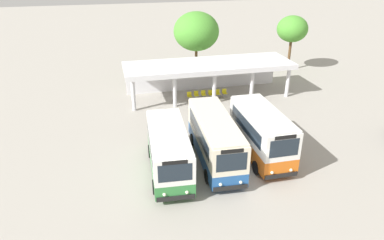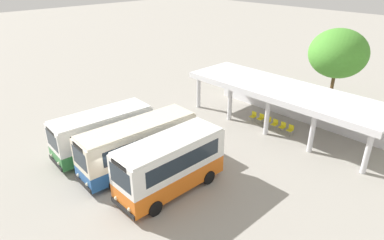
{
  "view_description": "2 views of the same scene",
  "coord_description": "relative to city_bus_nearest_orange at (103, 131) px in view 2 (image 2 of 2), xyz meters",
  "views": [
    {
      "loc": [
        -7.74,
        -17.97,
        13.1
      ],
      "look_at": [
        -2.37,
        4.59,
        2.2
      ],
      "focal_mm": 33.29,
      "sensor_mm": 36.0,
      "label": 1
    },
    {
      "loc": [
        14.84,
        -8.33,
        12.46
      ],
      "look_at": [
        -1.5,
        7.3,
        1.81
      ],
      "focal_mm": 31.44,
      "sensor_mm": 36.0,
      "label": 2
    }
  ],
  "objects": [
    {
      "name": "city_bus_middle_cream",
      "position": [
        6.62,
        0.58,
        0.17
      ],
      "size": [
        2.46,
        6.84,
        3.44
      ],
      "color": "black",
      "rests_on": "ground"
    },
    {
      "name": "waiting_chair_far_end_seat",
      "position": [
        7.74,
        12.0,
        -1.2
      ],
      "size": [
        0.44,
        0.44,
        0.86
      ],
      "color": "slate",
      "rests_on": "ground"
    },
    {
      "name": "waiting_chair_middle_seat",
      "position": [
        5.58,
        12.07,
        -1.2
      ],
      "size": [
        0.44,
        0.44,
        0.86
      ],
      "color": "slate",
      "rests_on": "ground"
    },
    {
      "name": "waiting_chair_second_from_end",
      "position": [
        4.86,
        12.08,
        -1.2
      ],
      "size": [
        0.44,
        0.44,
        0.86
      ],
      "color": "slate",
      "rests_on": "ground"
    },
    {
      "name": "terminal_canopy",
      "position": [
        6.27,
        13.37,
        0.87
      ],
      "size": [
        16.51,
        5.11,
        3.4
      ],
      "color": "silver",
      "rests_on": "ground"
    },
    {
      "name": "waiting_chair_end_by_column",
      "position": [
        4.14,
        11.99,
        -1.2
      ],
      "size": [
        0.44,
        0.44,
        0.86
      ],
      "color": "slate",
      "rests_on": "ground"
    },
    {
      "name": "city_bus_second_in_row",
      "position": [
        3.31,
        0.7,
        0.07
      ],
      "size": [
        2.64,
        8.14,
        3.23
      ],
      "color": "black",
      "rests_on": "ground"
    },
    {
      "name": "city_bus_nearest_orange",
      "position": [
        0.0,
        0.0,
        0.0
      ],
      "size": [
        2.78,
        7.17,
        3.1
      ],
      "color": "black",
      "rests_on": "ground"
    },
    {
      "name": "roadside_tree_behind_canopy",
      "position": [
        6.9,
        20.37,
        3.25
      ],
      "size": [
        5.22,
        5.22,
        7.2
      ],
      "color": "brown",
      "rests_on": "ground"
    },
    {
      "name": "ground_plane",
      "position": [
        4.62,
        -1.63,
        -1.72
      ],
      "size": [
        180.0,
        180.0,
        0.0
      ],
      "primitive_type": "plane",
      "color": "#A39E93"
    },
    {
      "name": "waiting_chair_fourth_seat",
      "position": [
        6.3,
        12.0,
        -1.2
      ],
      "size": [
        0.44,
        0.44,
        0.86
      ],
      "color": "slate",
      "rests_on": "ground"
    },
    {
      "name": "waiting_chair_fifth_seat",
      "position": [
        7.02,
        12.01,
        -1.2
      ],
      "size": [
        0.44,
        0.44,
        0.86
      ],
      "color": "slate",
      "rests_on": "ground"
    }
  ]
}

